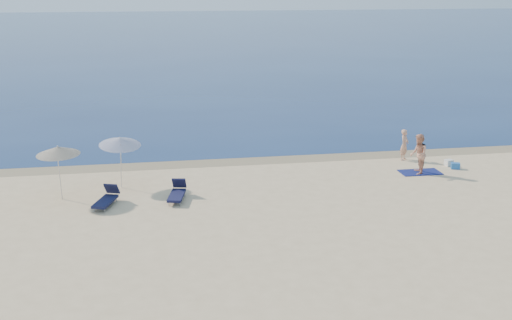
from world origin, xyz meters
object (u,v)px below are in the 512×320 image
at_px(person_right, 419,154).
at_px(blue_cooler, 455,166).
at_px(umbrella_near, 120,142).
at_px(person_left, 404,145).

bearing_deg(person_right, blue_cooler, 118.94).
bearing_deg(umbrella_near, person_left, -8.38).
bearing_deg(blue_cooler, person_left, 152.56).
height_order(blue_cooler, umbrella_near, umbrella_near).
height_order(person_right, umbrella_near, umbrella_near).
distance_m(person_left, person_right, 2.46).
xyz_separation_m(person_right, blue_cooler, (2.18, 0.47, -0.82)).
distance_m(person_left, blue_cooler, 2.79).
distance_m(person_right, umbrella_near, 13.90).
height_order(person_left, blue_cooler, person_left).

